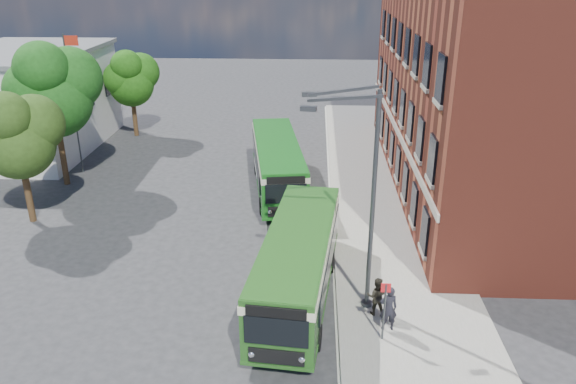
{
  "coord_description": "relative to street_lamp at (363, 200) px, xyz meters",
  "views": [
    {
      "loc": [
        2.96,
        -21.5,
        13.15
      ],
      "look_at": [
        1.65,
        4.91,
        2.2
      ],
      "focal_mm": 35.0,
      "sensor_mm": 36.0,
      "label": 1
    }
  ],
  "objects": [
    {
      "name": "street_lamp",
      "position": [
        0.0,
        0.0,
        0.0
      ],
      "size": [
        2.96,
        2.38,
        9.0
      ],
      "color": "#3B3E41",
      "rests_on": "ground"
    },
    {
      "name": "pedestrian_b",
      "position": [
        0.67,
        -0.6,
        -3.84
      ],
      "size": [
        0.85,
        0.7,
        1.6
      ],
      "primitive_type": "imported",
      "rotation": [
        0.0,
        0.0,
        3.02
      ],
      "color": "black",
      "rests_on": "pavement"
    },
    {
      "name": "tree_right",
      "position": [
        -16.26,
        23.58,
        -0.1
      ],
      "size": [
        4.09,
        3.89,
        6.91
      ],
      "color": "#3D2816",
      "rests_on": "ground"
    },
    {
      "name": "tree_mid",
      "position": [
        -17.46,
        12.82,
        1.31
      ],
      "size": [
        5.32,
        5.06,
        8.99
      ],
      "color": "#3D2816",
      "rests_on": "ground"
    },
    {
      "name": "tree_left",
      "position": [
        -17.08,
        7.4,
        0.13
      ],
      "size": [
        4.3,
        4.09,
        7.26
      ],
      "color": "#3D2816",
      "rests_on": "ground"
    },
    {
      "name": "bus_front",
      "position": [
        -2.46,
        0.67,
        -2.96
      ],
      "size": [
        3.65,
        10.54,
        3.02
      ],
      "color": "#25571C",
      "rests_on": "ground"
    },
    {
      "name": "pedestrian_a",
      "position": [
        1.01,
        -1.59,
        -3.71
      ],
      "size": [
        0.74,
        0.54,
        1.86
      ],
      "primitive_type": "imported",
      "rotation": [
        0.0,
        0.0,
        3.28
      ],
      "color": "black",
      "rests_on": "pavement"
    },
    {
      "name": "pavement",
      "position": [
        2.16,
        10.0,
        -4.72
      ],
      "size": [
        6.0,
        48.0,
        0.15
      ],
      "primitive_type": "cube",
      "color": "gray",
      "rests_on": "ground"
    },
    {
      "name": "kerb_line",
      "position": [
        -0.89,
        10.0,
        -4.79
      ],
      "size": [
        0.12,
        48.0,
        0.01
      ],
      "primitive_type": "cube",
      "color": "beige",
      "rests_on": "ground"
    },
    {
      "name": "brick_office",
      "position": [
        9.16,
        14.0,
        2.18
      ],
      "size": [
        12.1,
        26.0,
        14.2
      ],
      "color": "maroon",
      "rests_on": "ground"
    },
    {
      "name": "bus_rear",
      "position": [
        -4.12,
        12.74,
        -2.96
      ],
      "size": [
        4.16,
        11.36,
        3.02
      ],
      "color": "#175E19",
      "rests_on": "ground"
    },
    {
      "name": "ground",
      "position": [
        -4.84,
        2.0,
        -4.79
      ],
      "size": [
        120.0,
        120.0,
        0.0
      ],
      "primitive_type": "plane",
      "color": "#2A2B2D",
      "rests_on": "ground"
    },
    {
      "name": "flagpole",
      "position": [
        -17.29,
        15.0,
        0.15
      ],
      "size": [
        0.95,
        0.1,
        9.0
      ],
      "color": "#3B3E41",
      "rests_on": "ground"
    },
    {
      "name": "bus_stop_sign",
      "position": [
        0.76,
        -2.2,
        -3.28
      ],
      "size": [
        0.35,
        0.08,
        2.52
      ],
      "color": "#3B3E41",
      "rests_on": "ground"
    },
    {
      "name": "white_building",
      "position": [
        -22.84,
        20.0,
        -1.13
      ],
      "size": [
        9.4,
        13.4,
        7.3
      ],
      "color": "silver",
      "rests_on": "ground"
    }
  ]
}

